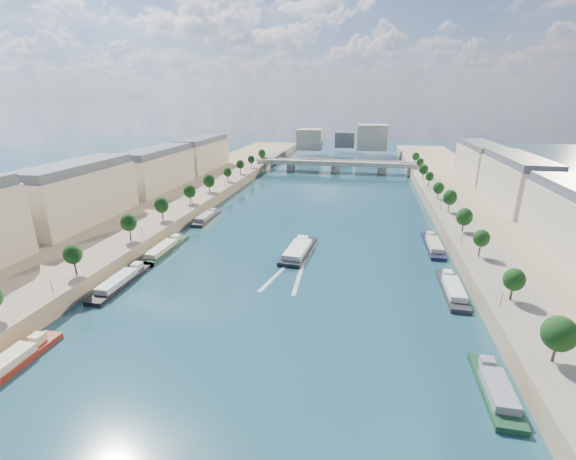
% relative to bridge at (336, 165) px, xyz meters
% --- Properties ---
extents(ground, '(700.00, 700.00, 0.00)m').
position_rel_bridge_xyz_m(ground, '(0.00, -131.07, -5.08)').
color(ground, '#0C2F35').
rests_on(ground, ground).
extents(quay_left, '(44.00, 520.00, 5.00)m').
position_rel_bridge_xyz_m(quay_left, '(-72.00, -131.07, -2.58)').
color(quay_left, '#9E8460').
rests_on(quay_left, ground).
extents(quay_right, '(44.00, 520.00, 5.00)m').
position_rel_bridge_xyz_m(quay_right, '(72.00, -131.07, -2.58)').
color(quay_right, '#9E8460').
rests_on(quay_right, ground).
extents(pave_left, '(14.00, 520.00, 0.10)m').
position_rel_bridge_xyz_m(pave_left, '(-57.00, -131.07, -0.03)').
color(pave_left, gray).
rests_on(pave_left, quay_left).
extents(pave_right, '(14.00, 520.00, 0.10)m').
position_rel_bridge_xyz_m(pave_right, '(57.00, -131.07, -0.03)').
color(pave_right, gray).
rests_on(pave_right, quay_right).
extents(trees_left, '(4.80, 268.80, 8.26)m').
position_rel_bridge_xyz_m(trees_left, '(-55.00, -129.07, 5.39)').
color(trees_left, '#382B1E').
rests_on(trees_left, ground).
extents(trees_right, '(4.80, 268.80, 8.26)m').
position_rel_bridge_xyz_m(trees_right, '(55.00, -121.07, 5.39)').
color(trees_right, '#382B1E').
rests_on(trees_right, ground).
extents(lamps_left, '(0.36, 200.36, 4.28)m').
position_rel_bridge_xyz_m(lamps_left, '(-52.50, -141.07, 2.70)').
color(lamps_left, black).
rests_on(lamps_left, ground).
extents(lamps_right, '(0.36, 200.36, 4.28)m').
position_rel_bridge_xyz_m(lamps_right, '(52.50, -126.07, 2.70)').
color(lamps_right, black).
rests_on(lamps_right, ground).
extents(buildings_left, '(16.00, 226.00, 23.20)m').
position_rel_bridge_xyz_m(buildings_left, '(-85.00, -119.07, 11.37)').
color(buildings_left, beige).
rests_on(buildings_left, ground).
extents(buildings_right, '(16.00, 226.00, 23.20)m').
position_rel_bridge_xyz_m(buildings_right, '(85.00, -119.07, 11.37)').
color(buildings_right, beige).
rests_on(buildings_right, ground).
extents(skyline, '(79.00, 42.00, 22.00)m').
position_rel_bridge_xyz_m(skyline, '(3.19, 88.46, 9.57)').
color(skyline, beige).
rests_on(skyline, ground).
extents(bridge, '(112.00, 12.00, 8.15)m').
position_rel_bridge_xyz_m(bridge, '(0.00, 0.00, 0.00)').
color(bridge, '#C1B79E').
rests_on(bridge, ground).
extents(tour_barge, '(9.54, 26.47, 3.65)m').
position_rel_bridge_xyz_m(tour_barge, '(-0.25, -152.03, -4.14)').
color(tour_barge, black).
rests_on(tour_barge, ground).
extents(wake, '(10.74, 26.03, 0.04)m').
position_rel_bridge_xyz_m(wake, '(-0.25, -168.68, -5.06)').
color(wake, silver).
rests_on(wake, ground).
extents(moored_barges_left, '(5.00, 156.63, 3.60)m').
position_rel_bridge_xyz_m(moored_barges_left, '(-45.50, -188.23, -4.24)').
color(moored_barges_left, '#1B1F3C').
rests_on(moored_barges_left, ground).
extents(moored_barges_right, '(5.00, 129.50, 3.60)m').
position_rel_bridge_xyz_m(moored_barges_right, '(45.50, -187.62, -4.24)').
color(moored_barges_right, black).
rests_on(moored_barges_right, ground).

